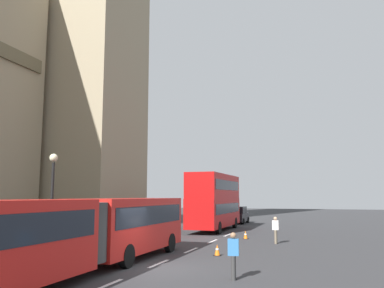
{
  "coord_description": "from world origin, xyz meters",
  "views": [
    {
      "loc": [
        -15.71,
        -7.08,
        3.03
      ],
      "look_at": [
        12.07,
        2.03,
        6.89
      ],
      "focal_mm": 36.76,
      "sensor_mm": 36.0,
      "label": 1
    }
  ],
  "objects_px": {
    "traffic_cone_west": "(217,250)",
    "pedestrian_near_cones": "(233,254)",
    "articulated_bus": "(77,229)",
    "pedestrian_by_kerb": "(276,229)",
    "sedan_lead": "(238,215)",
    "traffic_cone_middle": "(246,235)",
    "street_lamp": "(52,195)",
    "double_decker_bus": "(215,199)"
  },
  "relations": [
    {
      "from": "sedan_lead",
      "to": "traffic_cone_west",
      "type": "distance_m",
      "value": 24.01
    },
    {
      "from": "street_lamp",
      "to": "double_decker_bus",
      "type": "bearing_deg",
      "value": -15.2
    },
    {
      "from": "pedestrian_near_cones",
      "to": "pedestrian_by_kerb",
      "type": "bearing_deg",
      "value": -1.32
    },
    {
      "from": "traffic_cone_west",
      "to": "traffic_cone_middle",
      "type": "xyz_separation_m",
      "value": [
        8.22,
        0.06,
        0.0
      ]
    },
    {
      "from": "articulated_bus",
      "to": "pedestrian_near_cones",
      "type": "xyz_separation_m",
      "value": [
        1.18,
        -5.91,
        -0.83
      ]
    },
    {
      "from": "traffic_cone_west",
      "to": "street_lamp",
      "type": "relative_size",
      "value": 0.11
    },
    {
      "from": "articulated_bus",
      "to": "traffic_cone_west",
      "type": "relative_size",
      "value": 29.36
    },
    {
      "from": "pedestrian_near_cones",
      "to": "pedestrian_by_kerb",
      "type": "height_order",
      "value": "same"
    },
    {
      "from": "pedestrian_near_cones",
      "to": "pedestrian_by_kerb",
      "type": "relative_size",
      "value": 1.0
    },
    {
      "from": "pedestrian_by_kerb",
      "to": "traffic_cone_middle",
      "type": "bearing_deg",
      "value": 47.83
    },
    {
      "from": "articulated_bus",
      "to": "sedan_lead",
      "type": "height_order",
      "value": "articulated_bus"
    },
    {
      "from": "double_decker_bus",
      "to": "traffic_cone_west",
      "type": "relative_size",
      "value": 16.84
    },
    {
      "from": "articulated_bus",
      "to": "sedan_lead",
      "type": "bearing_deg",
      "value": -0.28
    },
    {
      "from": "sedan_lead",
      "to": "traffic_cone_west",
      "type": "height_order",
      "value": "sedan_lead"
    },
    {
      "from": "traffic_cone_middle",
      "to": "sedan_lead",
      "type": "bearing_deg",
      "value": 13.39
    },
    {
      "from": "double_decker_bus",
      "to": "sedan_lead",
      "type": "relative_size",
      "value": 2.22
    },
    {
      "from": "articulated_bus",
      "to": "street_lamp",
      "type": "distance_m",
      "value": 6.35
    },
    {
      "from": "traffic_cone_west",
      "to": "pedestrian_by_kerb",
      "type": "height_order",
      "value": "pedestrian_by_kerb"
    },
    {
      "from": "articulated_bus",
      "to": "street_lamp",
      "type": "xyz_separation_m",
      "value": [
        4.28,
        4.51,
        1.31
      ]
    },
    {
      "from": "double_decker_bus",
      "to": "traffic_cone_west",
      "type": "xyz_separation_m",
      "value": [
        -14.25,
        -3.9,
        -2.43
      ]
    },
    {
      "from": "traffic_cone_west",
      "to": "pedestrian_by_kerb",
      "type": "bearing_deg",
      "value": -20.55
    },
    {
      "from": "traffic_cone_middle",
      "to": "pedestrian_near_cones",
      "type": "relative_size",
      "value": 0.34
    },
    {
      "from": "articulated_bus",
      "to": "traffic_cone_middle",
      "type": "relative_size",
      "value": 29.36
    },
    {
      "from": "pedestrian_by_kerb",
      "to": "sedan_lead",
      "type": "bearing_deg",
      "value": 18.9
    },
    {
      "from": "traffic_cone_west",
      "to": "traffic_cone_middle",
      "type": "relative_size",
      "value": 1.0
    },
    {
      "from": "street_lamp",
      "to": "traffic_cone_middle",
      "type": "bearing_deg",
      "value": -38.34
    },
    {
      "from": "articulated_bus",
      "to": "traffic_cone_middle",
      "type": "distance_m",
      "value": 15.38
    },
    {
      "from": "pedestrian_by_kerb",
      "to": "street_lamp",
      "type": "bearing_deg",
      "value": 128.25
    },
    {
      "from": "traffic_cone_middle",
      "to": "street_lamp",
      "type": "xyz_separation_m",
      "value": [
        -10.55,
        8.34,
        2.77
      ]
    },
    {
      "from": "traffic_cone_middle",
      "to": "street_lamp",
      "type": "bearing_deg",
      "value": 141.66
    },
    {
      "from": "pedestrian_near_cones",
      "to": "double_decker_bus",
      "type": "bearing_deg",
      "value": 16.73
    },
    {
      "from": "traffic_cone_west",
      "to": "pedestrian_by_kerb",
      "type": "relative_size",
      "value": 0.34
    },
    {
      "from": "traffic_cone_west",
      "to": "pedestrian_near_cones",
      "type": "xyz_separation_m",
      "value": [
        -5.43,
        -2.02,
        0.63
      ]
    },
    {
      "from": "articulated_bus",
      "to": "traffic_cone_west",
      "type": "bearing_deg",
      "value": -30.53
    },
    {
      "from": "double_decker_bus",
      "to": "traffic_cone_middle",
      "type": "bearing_deg",
      "value": -147.52
    },
    {
      "from": "double_decker_bus",
      "to": "pedestrian_near_cones",
      "type": "bearing_deg",
      "value": -163.27
    },
    {
      "from": "articulated_bus",
      "to": "traffic_cone_west",
      "type": "xyz_separation_m",
      "value": [
        6.6,
        -3.89,
        -1.46
      ]
    },
    {
      "from": "articulated_bus",
      "to": "traffic_cone_west",
      "type": "height_order",
      "value": "articulated_bus"
    },
    {
      "from": "articulated_bus",
      "to": "sedan_lead",
      "type": "relative_size",
      "value": 3.87
    },
    {
      "from": "traffic_cone_middle",
      "to": "street_lamp",
      "type": "height_order",
      "value": "street_lamp"
    },
    {
      "from": "sedan_lead",
      "to": "traffic_cone_west",
      "type": "relative_size",
      "value": 7.59
    },
    {
      "from": "articulated_bus",
      "to": "sedan_lead",
      "type": "xyz_separation_m",
      "value": [
        30.32,
        -0.15,
        -0.83
      ]
    }
  ]
}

